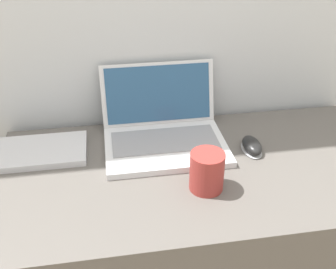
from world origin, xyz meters
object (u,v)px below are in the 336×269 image
object	(u,v)px
drink_cup	(207,171)
external_keyboard	(24,153)
laptop	(163,129)
computer_mouse	(252,146)

from	to	relation	value
drink_cup	external_keyboard	size ratio (longest dim) A/B	0.29
laptop	external_keyboard	xyz separation A→B (m)	(-0.43, -0.01, -0.03)
laptop	external_keyboard	world-z (taller)	laptop
laptop	external_keyboard	bearing A→B (deg)	-178.16
laptop	computer_mouse	world-z (taller)	laptop
laptop	drink_cup	world-z (taller)	laptop
drink_cup	computer_mouse	xyz separation A→B (m)	(0.18, 0.15, -0.04)
drink_cup	external_keyboard	bearing A→B (deg)	154.73
computer_mouse	drink_cup	bearing A→B (deg)	-139.94
external_keyboard	computer_mouse	bearing A→B (deg)	-7.02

